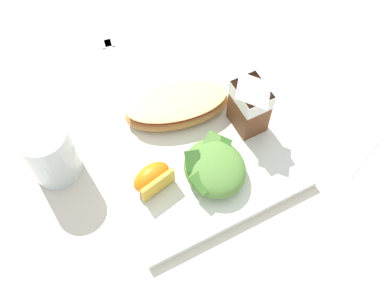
% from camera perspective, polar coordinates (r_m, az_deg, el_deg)
% --- Properties ---
extents(ground, '(3.00, 3.00, 0.00)m').
position_cam_1_polar(ground, '(0.75, 0.00, -0.99)').
color(ground, beige).
extents(white_plate, '(0.28, 0.28, 0.02)m').
position_cam_1_polar(white_plate, '(0.74, 0.00, -0.69)').
color(white_plate, white).
rests_on(white_plate, ground).
extents(cheesy_pizza_bread, '(0.11, 0.18, 0.04)m').
position_cam_1_polar(cheesy_pizza_bread, '(0.75, -1.83, 4.61)').
color(cheesy_pizza_bread, '#B77F42').
rests_on(cheesy_pizza_bread, white_plate).
extents(green_salad_pile, '(0.10, 0.09, 0.04)m').
position_cam_1_polar(green_salad_pile, '(0.70, 2.75, -2.89)').
color(green_salad_pile, '#5B8E3D').
rests_on(green_salad_pile, white_plate).
extents(milk_carton, '(0.06, 0.04, 0.11)m').
position_cam_1_polar(milk_carton, '(0.71, 7.19, 4.98)').
color(milk_carton, brown).
rests_on(milk_carton, white_plate).
extents(orange_wedge_front, '(0.05, 0.07, 0.04)m').
position_cam_1_polar(orange_wedge_front, '(0.69, -4.83, -4.13)').
color(orange_wedge_front, orange).
rests_on(orange_wedge_front, white_plate).
extents(paper_napkin, '(0.14, 0.14, 0.00)m').
position_cam_1_polar(paper_napkin, '(0.80, 17.46, 0.96)').
color(paper_napkin, white).
rests_on(paper_napkin, ground).
extents(metal_fork, '(0.19, 0.05, 0.01)m').
position_cam_1_polar(metal_fork, '(0.86, -9.53, 9.59)').
color(metal_fork, silver).
rests_on(metal_fork, ground).
extents(drinking_clear_cup, '(0.07, 0.07, 0.11)m').
position_cam_1_polar(drinking_clear_cup, '(0.72, -16.88, -0.97)').
color(drinking_clear_cup, silver).
rests_on(drinking_clear_cup, ground).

